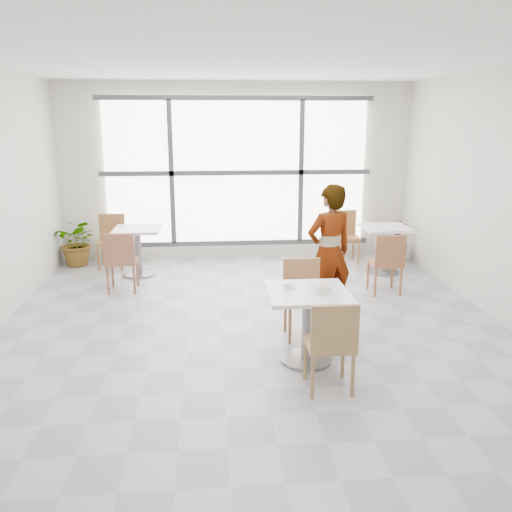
{
  "coord_description": "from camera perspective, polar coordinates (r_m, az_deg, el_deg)",
  "views": [
    {
      "loc": [
        -0.48,
        -5.72,
        2.41
      ],
      "look_at": [
        0.0,
        -0.3,
        1.0
      ],
      "focal_mm": 37.61,
      "sensor_mm": 36.0,
      "label": 1
    }
  ],
  "objects": [
    {
      "name": "coffee_cup",
      "position": [
        5.37,
        3.37,
        -3.19
      ],
      "size": [
        0.16,
        0.13,
        0.07
      ],
      "color": "white",
      "rests_on": "main_table"
    },
    {
      "name": "wall_front",
      "position": [
        2.45,
        6.61,
        -7.43
      ],
      "size": [
        6.0,
        0.0,
        6.0
      ],
      "primitive_type": "plane",
      "rotation": [
        -1.57,
        0.0,
        0.0
      ],
      "color": "silver",
      "rests_on": "ground"
    },
    {
      "name": "bg_chair_right_near",
      "position": [
        7.63,
        13.78,
        -0.4
      ],
      "size": [
        0.42,
        0.42,
        0.87
      ],
      "rotation": [
        0.0,
        0.0,
        3.14
      ],
      "color": "brown",
      "rests_on": "ground"
    },
    {
      "name": "chair_near",
      "position": [
        4.83,
        8.02,
        -8.91
      ],
      "size": [
        0.42,
        0.42,
        0.87
      ],
      "rotation": [
        0.0,
        0.0,
        3.14
      ],
      "color": "olive",
      "rests_on": "ground"
    },
    {
      "name": "bg_table_right",
      "position": [
        8.71,
        13.52,
        1.37
      ],
      "size": [
        0.7,
        0.7,
        0.75
      ],
      "color": "white",
      "rests_on": "ground"
    },
    {
      "name": "person",
      "position": [
        6.53,
        7.8,
        0.37
      ],
      "size": [
        0.7,
        0.58,
        1.66
      ],
      "primitive_type": "imported",
      "rotation": [
        0.0,
        0.0,
        3.49
      ],
      "color": "black",
      "rests_on": "ground"
    },
    {
      "name": "main_table",
      "position": [
        5.4,
        5.46,
        -6.02
      ],
      "size": [
        0.8,
        0.8,
        0.75
      ],
      "color": "silver",
      "rests_on": "ground"
    },
    {
      "name": "plant_left",
      "position": [
        9.4,
        -18.4,
        1.42
      ],
      "size": [
        0.83,
        0.75,
        0.8
      ],
      "primitive_type": "imported",
      "rotation": [
        0.0,
        0.0,
        -0.2
      ],
      "color": "#468640",
      "rests_on": "ground"
    },
    {
      "name": "plant_right",
      "position": [
        9.49,
        14.67,
        1.49
      ],
      "size": [
        0.43,
        0.43,
        0.69
      ],
      "primitive_type": "imported",
      "rotation": [
        0.0,
        0.0,
        -0.11
      ],
      "color": "#42763C",
      "rests_on": "ground"
    },
    {
      "name": "bg_chair_left_far",
      "position": [
        9.13,
        -15.12,
        1.95
      ],
      "size": [
        0.42,
        0.42,
        0.87
      ],
      "color": "#916035",
      "rests_on": "ground"
    },
    {
      "name": "bg_chair_left_near",
      "position": [
        7.74,
        -14.17,
        -0.22
      ],
      "size": [
        0.42,
        0.42,
        0.87
      ],
      "rotation": [
        0.0,
        0.0,
        3.14
      ],
      "color": "brown",
      "rests_on": "ground"
    },
    {
      "name": "bg_table_left",
      "position": [
        8.55,
        -12.45,
        1.18
      ],
      "size": [
        0.7,
        0.7,
        0.75
      ],
      "color": "silver",
      "rests_on": "ground"
    },
    {
      "name": "bg_chair_right_far",
      "position": [
        9.3,
        9.44,
        2.48
      ],
      "size": [
        0.42,
        0.42,
        0.87
      ],
      "color": "#A16939",
      "rests_on": "ground"
    },
    {
      "name": "oatmeal_bowl",
      "position": [
        5.28,
        7.12,
        -3.44
      ],
      "size": [
        0.21,
        0.21,
        0.09
      ],
      "color": "white",
      "rests_on": "main_table"
    },
    {
      "name": "ceiling",
      "position": [
        5.77,
        -0.28,
        20.39
      ],
      "size": [
        7.0,
        7.0,
        0.0
      ],
      "primitive_type": "plane",
      "rotation": [
        3.14,
        0.0,
        0.0
      ],
      "color": "white",
      "rests_on": "ground"
    },
    {
      "name": "chair_far",
      "position": [
        6.07,
        4.98,
        -3.88
      ],
      "size": [
        0.42,
        0.42,
        0.87
      ],
      "color": "#A26B44",
      "rests_on": "ground"
    },
    {
      "name": "wall_back",
      "position": [
        9.28,
        -2.07,
        8.89
      ],
      "size": [
        6.0,
        0.0,
        6.0
      ],
      "primitive_type": "plane",
      "rotation": [
        1.57,
        0.0,
        0.0
      ],
      "color": "silver",
      "rests_on": "ground"
    },
    {
      "name": "window",
      "position": [
        9.22,
        -2.05,
        8.85
      ],
      "size": [
        4.6,
        0.07,
        2.52
      ],
      "color": "white",
      "rests_on": "ground"
    },
    {
      "name": "floor",
      "position": [
        6.23,
        -0.24,
        -8.24
      ],
      "size": [
        7.0,
        7.0,
        0.0
      ],
      "primitive_type": "plane",
      "color": "#9E9EA5",
      "rests_on": "ground"
    }
  ]
}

